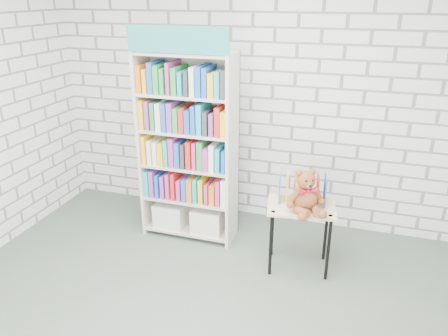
% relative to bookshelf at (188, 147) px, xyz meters
% --- Properties ---
extents(ground, '(4.50, 4.50, 0.00)m').
position_rel_bookshelf_xyz_m(ground, '(0.48, -1.36, -0.99)').
color(ground, '#475548').
rests_on(ground, ground).
extents(room_shell, '(4.52, 4.02, 2.81)m').
position_rel_bookshelf_xyz_m(room_shell, '(0.48, -1.36, 0.79)').
color(room_shell, silver).
rests_on(room_shell, ground).
extents(bookshelf, '(0.97, 0.38, 2.18)m').
position_rel_bookshelf_xyz_m(bookshelf, '(0.00, 0.00, 0.00)').
color(bookshelf, beige).
rests_on(bookshelf, ground).
extents(display_table, '(0.67, 0.51, 0.65)m').
position_rel_bookshelf_xyz_m(display_table, '(1.21, -0.28, -0.43)').
color(display_table, '#DBC383').
rests_on(display_table, ground).
extents(table_books, '(0.45, 0.25, 0.25)m').
position_rel_bookshelf_xyz_m(table_books, '(1.19, -0.19, -0.21)').
color(table_books, teal).
rests_on(table_books, display_table).
extents(teddy_bear, '(0.37, 0.36, 0.39)m').
position_rel_bookshelf_xyz_m(teddy_bear, '(1.25, -0.37, -0.19)').
color(teddy_bear, brown).
rests_on(teddy_bear, display_table).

